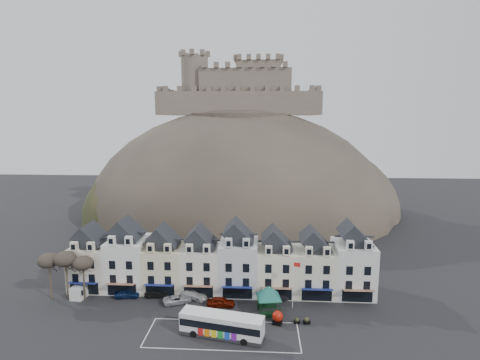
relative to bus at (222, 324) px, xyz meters
name	(u,v)px	position (x,y,z in m)	size (l,w,h in m)	color
ground	(208,339)	(-1.90, -0.86, -1.89)	(300.00, 300.00, 0.00)	black
coach_bay_markings	(223,335)	(0.10, 0.39, -1.89)	(22.00, 7.50, 0.01)	silver
townhouse_terrace	(221,261)	(-1.75, 15.11, 3.41)	(54.40, 9.35, 11.80)	silver
castle_hill	(242,215)	(-0.65, 68.09, -1.78)	(100.00, 76.00, 68.00)	#353029
castle	(241,90)	(-1.39, 75.07, 38.31)	(50.20, 22.20, 22.00)	#6A5C51
tree_left_far	(49,261)	(-30.90, 9.64, 5.01)	(3.61, 3.61, 8.24)	#3B3226
tree_left_mid	(65,259)	(-27.90, 9.64, 5.35)	(3.78, 3.78, 8.64)	#3B3226
tree_left_near	(83,264)	(-24.90, 9.64, 4.67)	(3.43, 3.43, 7.84)	#3B3226
bus	(222,324)	(0.00, 0.00, 0.00)	(12.42, 5.23, 3.42)	#262628
bus_shelter	(269,292)	(6.84, 6.83, 1.75)	(7.30, 7.30, 4.68)	black
red_buoy	(278,317)	(8.14, 3.84, -0.83)	(1.68, 1.68, 2.06)	black
flagpole	(294,281)	(10.92, 8.95, 2.77)	(1.15, 0.35, 8.16)	silver
white_van	(83,289)	(-26.05, 11.14, -0.79)	(2.53, 4.99, 2.20)	silver
planter_west	(307,321)	(12.60, 4.06, -1.39)	(1.12, 0.73, 1.04)	black
planter_east	(297,321)	(11.10, 4.08, -1.45)	(0.95, 0.64, 0.92)	black
car_navy	(127,294)	(-17.90, 10.72, -1.15)	(1.74, 4.32, 1.47)	#0D1D44
car_black	(157,294)	(-12.70, 11.14, -1.22)	(1.43, 4.09, 1.35)	black
car_silver	(177,299)	(-8.60, 9.32, -1.22)	(2.23, 4.75, 1.34)	#B3B5BC
car_white	(193,294)	(-6.30, 11.14, -1.13)	(2.13, 5.23, 1.52)	silver
car_maroon	(221,302)	(-1.10, 8.64, -1.10)	(1.86, 4.62, 1.57)	#5C1105
car_charcoal	(276,297)	(8.10, 11.14, -1.18)	(1.50, 4.31, 1.42)	black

